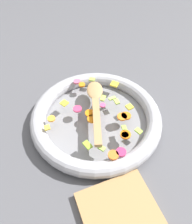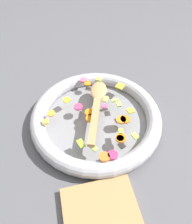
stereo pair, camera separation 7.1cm
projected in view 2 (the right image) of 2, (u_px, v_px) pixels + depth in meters
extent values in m
plane|color=#4C4C51|center=(96.00, 122.00, 0.75)|extent=(4.00, 4.00, 0.00)
cylinder|color=slate|center=(96.00, 120.00, 0.75)|extent=(0.39, 0.39, 0.01)
torus|color=#9E9EA5|center=(96.00, 117.00, 0.73)|extent=(0.44, 0.44, 0.05)
cylinder|color=orange|center=(91.00, 118.00, 0.69)|extent=(0.05, 0.05, 0.01)
cylinder|color=orange|center=(121.00, 120.00, 0.69)|extent=(0.04, 0.04, 0.01)
cylinder|color=orange|center=(89.00, 112.00, 0.71)|extent=(0.04, 0.04, 0.01)
cylinder|color=orange|center=(121.00, 138.00, 0.64)|extent=(0.04, 0.04, 0.01)
cylinder|color=orange|center=(125.00, 119.00, 0.69)|extent=(0.03, 0.03, 0.01)
cylinder|color=orange|center=(51.00, 113.00, 0.71)|extent=(0.03, 0.03, 0.01)
cylinder|color=orange|center=(86.00, 84.00, 0.80)|extent=(0.03, 0.03, 0.01)
cylinder|color=orange|center=(104.00, 157.00, 0.60)|extent=(0.04, 0.04, 0.01)
cube|color=#94B146|center=(99.00, 79.00, 0.82)|extent=(0.03, 0.03, 0.01)
cube|color=#88B031|center=(81.00, 143.00, 0.63)|extent=(0.03, 0.03, 0.01)
cube|color=#B0D954|center=(119.00, 104.00, 0.74)|extent=(0.02, 0.01, 0.01)
cube|color=#9FBC49|center=(95.00, 87.00, 0.79)|extent=(0.03, 0.01, 0.01)
cube|color=#90B046|center=(121.00, 131.00, 0.66)|extent=(0.02, 0.02, 0.01)
cube|color=#B0D25D|center=(115.00, 100.00, 0.75)|extent=(0.01, 0.03, 0.01)
cube|color=#96BC50|center=(94.00, 148.00, 0.62)|extent=(0.02, 0.02, 0.01)
cube|color=#AEDC4A|center=(135.00, 136.00, 0.65)|extent=(0.03, 0.02, 0.01)
cube|color=#B3D855|center=(106.00, 99.00, 0.75)|extent=(0.03, 0.03, 0.01)
cylinder|color=#D65779|center=(83.00, 80.00, 0.82)|extent=(0.03, 0.03, 0.01)
cylinder|color=#DC2D6A|center=(95.00, 112.00, 0.71)|extent=(0.02, 0.02, 0.01)
cylinder|color=#D24A7F|center=(104.00, 106.00, 0.73)|extent=(0.02, 0.02, 0.01)
cylinder|color=#CE3B65|center=(78.00, 107.00, 0.73)|extent=(0.03, 0.03, 0.01)
cylinder|color=#CD2D5E|center=(113.00, 155.00, 0.61)|extent=(0.04, 0.04, 0.01)
cylinder|color=#DA537D|center=(120.00, 138.00, 0.64)|extent=(0.03, 0.03, 0.01)
cube|color=yellow|center=(46.00, 122.00, 0.69)|extent=(0.02, 0.02, 0.01)
cube|color=gold|center=(120.00, 86.00, 0.79)|extent=(0.04, 0.04, 0.01)
cube|color=gold|center=(130.00, 111.00, 0.72)|extent=(0.03, 0.03, 0.01)
cube|color=yellow|center=(67.00, 100.00, 0.75)|extent=(0.03, 0.03, 0.01)
cube|color=#A87F51|center=(94.00, 120.00, 0.68)|extent=(0.18, 0.08, 0.01)
ellipsoid|color=#A87F51|center=(99.00, 90.00, 0.77)|extent=(0.10, 0.08, 0.01)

